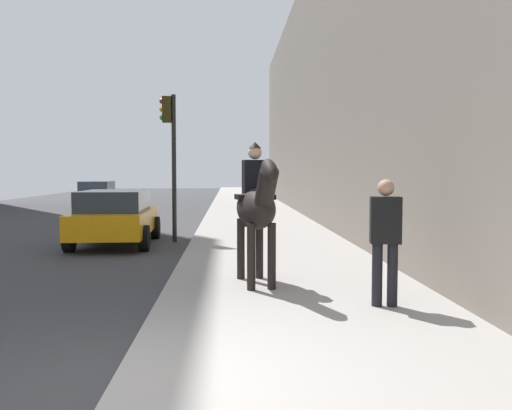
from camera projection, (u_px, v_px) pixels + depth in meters
sidewalk_slab at (350, 389)px, 4.67m from camera, size 120.00×4.12×0.12m
mounted_horse_near at (257, 206)px, 8.62m from camera, size 2.15×0.79×2.28m
pedestrian_greeting at (385, 234)px, 7.25m from camera, size 0.32×0.44×1.70m
car_near_lane at (116, 216)px, 14.25m from camera, size 4.13×2.09×1.44m
car_mid_lane at (98, 194)px, 28.52m from camera, size 4.60×1.97×1.44m
traffic_light_near_curb at (171, 144)px, 14.77m from camera, size 0.20×0.44×4.01m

